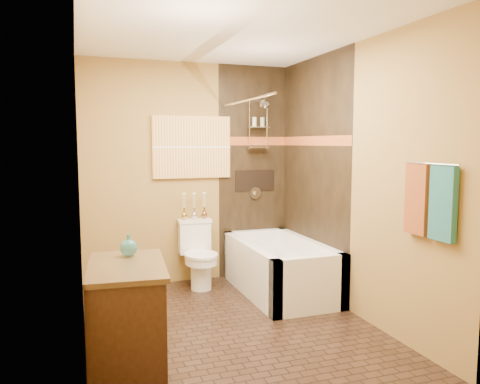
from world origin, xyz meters
name	(u,v)px	position (x,y,z in m)	size (l,w,h in m)	color
floor	(231,327)	(0.00, 0.00, 0.00)	(3.00, 3.00, 0.00)	black
wall_left	(80,189)	(-1.20, 0.00, 1.25)	(0.02, 3.00, 2.50)	olive
wall_right	(353,181)	(1.20, 0.00, 1.25)	(0.02, 3.00, 2.50)	olive
wall_back	(189,173)	(0.00, 1.50, 1.25)	(2.40, 0.02, 2.50)	olive
wall_front	(317,207)	(0.00, -1.50, 1.25)	(2.40, 0.02, 2.50)	olive
ceiling	(230,32)	(0.00, 0.00, 2.50)	(3.00, 3.00, 0.00)	silver
alcove_tile_back	(253,172)	(0.78, 1.49, 1.25)	(0.85, 0.01, 2.50)	black
alcove_tile_right	(313,175)	(1.19, 0.75, 1.25)	(0.01, 1.50, 2.50)	black
mosaic_band_back	(253,141)	(0.78, 1.48, 1.62)	(0.85, 0.01, 0.10)	maroon
mosaic_band_right	(313,141)	(1.18, 0.75, 1.62)	(0.01, 1.50, 0.10)	maroon
alcove_niche	(255,180)	(0.80, 1.48, 1.15)	(0.50, 0.01, 0.25)	black
shower_fixtures	(258,137)	(0.80, 1.38, 1.67)	(0.24, 0.33, 1.16)	silver
curtain_rod	(245,101)	(0.40, 0.75, 2.02)	(0.03, 0.03, 1.55)	silver
towel_bar	(430,164)	(1.15, -1.05, 1.45)	(0.02, 0.02, 0.55)	silver
towel_teal	(443,204)	(1.16, -1.18, 1.18)	(0.05, 0.22, 0.52)	#1D6063
towel_rust	(417,199)	(1.16, -0.92, 1.18)	(0.05, 0.22, 0.52)	brown
sunset_painting	(192,147)	(0.03, 1.48, 1.55)	(0.90, 0.04, 0.70)	#CB862F
vanity_mirror	(82,158)	(-1.19, -0.46, 1.50)	(0.01, 1.00, 0.90)	white
bathtub	(279,272)	(0.80, 0.75, 0.22)	(0.80, 1.50, 0.55)	white
toilet	(198,254)	(0.03, 1.22, 0.37)	(0.38, 0.56, 0.74)	white
vanity	(127,316)	(-0.92, -0.46, 0.38)	(0.60, 0.90, 0.76)	black
teal_bottle	(129,245)	(-0.87, -0.24, 0.84)	(0.13, 0.13, 0.20)	#277577
bud_vases	(194,205)	(0.03, 1.39, 0.90)	(0.30, 0.06, 0.29)	#BB913A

